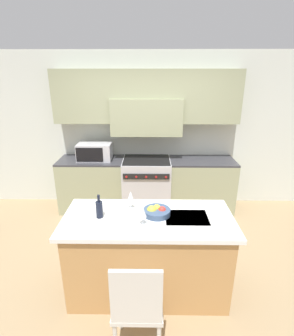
% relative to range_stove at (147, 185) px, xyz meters
% --- Properties ---
extents(ground_plane, '(10.00, 10.00, 0.00)m').
position_rel_range_stove_xyz_m(ground_plane, '(-0.00, -1.61, -0.47)').
color(ground_plane, '#997F5B').
extents(back_cabinetry, '(10.00, 0.46, 2.70)m').
position_rel_range_stove_xyz_m(back_cabinetry, '(-0.00, 0.27, 1.11)').
color(back_cabinetry, silver).
rests_on(back_cabinetry, ground_plane).
extents(back_counter, '(3.04, 0.62, 0.93)m').
position_rel_range_stove_xyz_m(back_counter, '(0.00, 0.02, -0.01)').
color(back_counter, gray).
rests_on(back_counter, ground_plane).
extents(range_stove, '(0.82, 0.70, 0.94)m').
position_rel_range_stove_xyz_m(range_stove, '(0.00, 0.00, 0.00)').
color(range_stove, '#B7B7BC').
rests_on(range_stove, ground_plane).
extents(microwave, '(0.57, 0.38, 0.29)m').
position_rel_range_stove_xyz_m(microwave, '(-0.89, 0.02, 0.60)').
color(microwave, '#B7B7BC').
rests_on(microwave, back_counter).
extents(kitchen_island, '(1.77, 0.80, 0.93)m').
position_rel_range_stove_xyz_m(kitchen_island, '(0.05, -1.89, -0.00)').
color(kitchen_island, '#B7844C').
rests_on(kitchen_island, ground_plane).
extents(island_chair, '(0.42, 0.40, 0.99)m').
position_rel_range_stove_xyz_m(island_chair, '(-0.03, -2.65, 0.09)').
color(island_chair, beige).
rests_on(island_chair, ground_plane).
extents(wine_bottle, '(0.07, 0.07, 0.25)m').
position_rel_range_stove_xyz_m(wine_bottle, '(-0.45, -1.90, 0.56)').
color(wine_bottle, black).
rests_on(wine_bottle, kitchen_island).
extents(wine_glass_near, '(0.08, 0.08, 0.20)m').
position_rel_range_stove_xyz_m(wine_glass_near, '(-0.01, -2.03, 0.60)').
color(wine_glass_near, white).
rests_on(wine_glass_near, kitchen_island).
extents(wine_glass_far, '(0.08, 0.08, 0.20)m').
position_rel_range_stove_xyz_m(wine_glass_far, '(-0.15, -1.70, 0.60)').
color(wine_glass_far, white).
rests_on(wine_glass_far, kitchen_island).
extents(fruit_bowl, '(0.29, 0.29, 0.11)m').
position_rel_range_stove_xyz_m(fruit_bowl, '(0.13, -1.84, 0.50)').
color(fruit_bowl, '#384C6B').
rests_on(fruit_bowl, kitchen_island).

